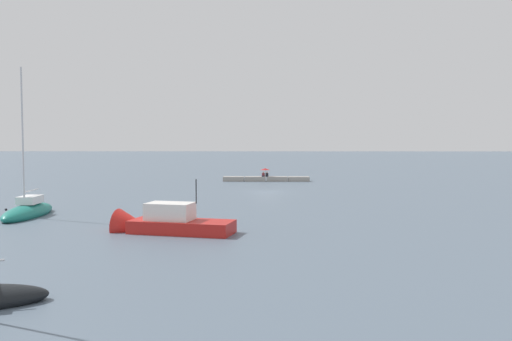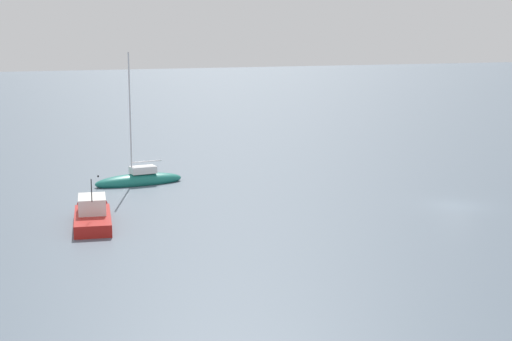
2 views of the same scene
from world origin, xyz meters
The scene contains 3 objects.
ground_plane centered at (0.00, 0.00, 0.00)m, with size 500.00×500.00×0.00m, color slate.
sailboat_teal_mid centered at (19.10, 19.93, 0.40)m, with size 2.52×8.08×12.14m.
motorboat_red_near centered at (6.88, 26.98, 0.47)m, with size 8.29×4.13×4.46m.
Camera 2 is at (-45.81, 38.83, 13.11)m, focal length 53.30 mm.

